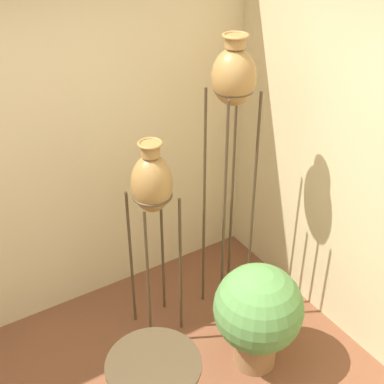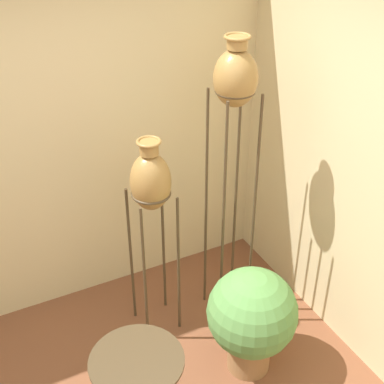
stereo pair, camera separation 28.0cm
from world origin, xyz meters
name	(u,v)px [view 1 (the left image)]	position (x,y,z in m)	size (l,w,h in m)	color
wall_back	(36,151)	(0.00, 1.71, 1.35)	(7.36, 0.06, 2.70)	beige
vase_stand_tall	(233,88)	(1.10, 1.00, 1.80)	(0.28, 0.28, 2.14)	#473823
vase_stand_medium	(152,187)	(0.54, 1.08, 1.22)	(0.28, 0.28, 1.54)	#473823
side_table	(155,384)	(0.08, 0.26, 0.48)	(0.54, 0.54, 0.66)	#473823
potted_plant	(258,312)	(0.94, 0.41, 0.46)	(0.60, 0.60, 0.80)	olive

